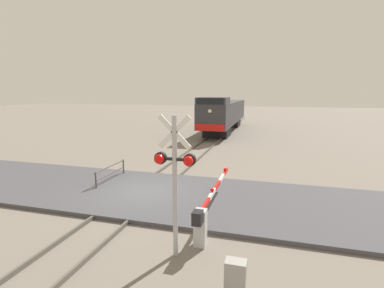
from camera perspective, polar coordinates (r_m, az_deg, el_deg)
The scene contains 9 objects.
ground_plane at distance 13.70m, azimuth -9.40°, elevation -9.80°, with size 160.00×160.00×0.00m, color slate.
rail_track_left at distance 13.98m, azimuth -12.11°, elevation -9.15°, with size 0.08×80.00×0.15m, color #59544C.
rail_track_right at distance 13.40m, azimuth -6.59°, elevation -9.86°, with size 0.08×80.00×0.15m, color #59544C.
road_surface at distance 13.67m, azimuth -9.41°, elevation -9.47°, with size 36.00×5.86×0.17m, color #47474C.
locomotive at distance 34.31m, azimuth 6.41°, elevation 6.03°, with size 2.91×16.85×4.12m.
crossing_signal at distance 7.96m, azimuth -3.47°, elevation -5.29°, with size 1.18×0.33×4.10m.
crossing_gate at distance 9.71m, azimuth 2.72°, elevation -13.31°, with size 0.36×5.68×1.28m.
utility_cabinet at distance 7.20m, azimuth 8.56°, elevation -25.33°, with size 0.47×0.33×1.02m, color #999993.
guard_railing at distance 15.49m, azimuth -15.78°, elevation -5.25°, with size 0.08×2.71×0.95m.
Camera 1 is at (5.56, -11.60, 4.71)m, focal length 26.96 mm.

